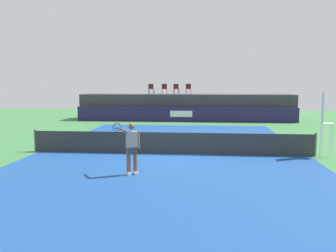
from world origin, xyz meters
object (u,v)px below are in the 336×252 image
(net_post_far, at_px, (315,145))
(tennis_player, at_px, (131,147))
(spectator_chair_far_left, at_px, (151,88))
(tennis_ball, at_px, (234,129))
(net_post_near, at_px, (35,140))
(spectator_chair_right, at_px, (188,88))
(spectator_chair_left, at_px, (164,88))
(spectator_chair_center, at_px, (176,88))
(umpire_chair, at_px, (325,119))

(net_post_far, xyz_separation_m, tennis_player, (-7.17, -3.75, 0.46))
(net_post_far, bearing_deg, spectator_chair_far_left, 121.23)
(net_post_far, xyz_separation_m, tennis_ball, (-2.68, 8.64, -0.46))
(net_post_near, bearing_deg, net_post_far, 0.00)
(spectator_chair_right, relative_size, net_post_near, 0.89)
(spectator_chair_left, bearing_deg, spectator_chair_center, -8.90)
(spectator_chair_far_left, bearing_deg, spectator_chair_right, 4.52)
(spectator_chair_center, bearing_deg, spectator_chair_far_left, 177.93)
(spectator_chair_center, distance_m, net_post_near, 16.21)
(spectator_chair_center, height_order, net_post_near, spectator_chair_center)
(spectator_chair_right, xyz_separation_m, tennis_player, (-1.14, -19.23, -1.73))
(spectator_chair_left, bearing_deg, tennis_ball, -50.89)
(umpire_chair, height_order, tennis_player, umpire_chair)
(tennis_player, bearing_deg, tennis_ball, 70.09)
(net_post_far, distance_m, tennis_player, 8.11)
(tennis_player, bearing_deg, umpire_chair, 26.65)
(net_post_far, distance_m, tennis_ball, 9.06)
(spectator_chair_center, height_order, net_post_far, spectator_chair_center)
(spectator_chair_far_left, bearing_deg, net_post_near, -101.74)
(spectator_chair_left, xyz_separation_m, tennis_ball, (5.42, -6.67, -2.66))
(spectator_chair_far_left, bearing_deg, tennis_player, -83.79)
(umpire_chair, height_order, net_post_near, umpire_chair)
(net_post_near, bearing_deg, tennis_player, -35.66)
(spectator_chair_center, xyz_separation_m, tennis_ball, (4.38, -6.51, -2.66))
(spectator_chair_left, xyz_separation_m, net_post_near, (-4.30, -15.31, -2.19))
(umpire_chair, distance_m, net_post_near, 12.78)
(umpire_chair, relative_size, net_post_far, 2.76)
(spectator_chair_far_left, bearing_deg, spectator_chair_center, -2.07)
(spectator_chair_center, distance_m, net_post_far, 16.86)
(spectator_chair_left, relative_size, umpire_chair, 0.32)
(spectator_chair_far_left, bearing_deg, umpire_chair, -57.83)
(spectator_chair_right, relative_size, umpire_chair, 0.32)
(umpire_chair, relative_size, net_post_near, 2.76)
(spectator_chair_far_left, distance_m, tennis_player, 19.17)
(spectator_chair_left, distance_m, spectator_chair_center, 1.05)
(umpire_chair, xyz_separation_m, tennis_ball, (-3.02, 8.63, -1.55))
(spectator_chair_right, height_order, net_post_near, spectator_chair_right)
(umpire_chair, xyz_separation_m, net_post_far, (-0.34, -0.01, -1.09))
(net_post_near, bearing_deg, tennis_ball, 41.65)
(spectator_chair_far_left, relative_size, spectator_chair_right, 1.00)
(spectator_chair_far_left, distance_m, spectator_chair_left, 1.14)
(spectator_chair_center, xyz_separation_m, net_post_near, (-5.34, -15.15, -2.19))
(spectator_chair_right, distance_m, tennis_ball, 8.06)
(tennis_player, distance_m, tennis_ball, 13.22)
(umpire_chair, bearing_deg, tennis_player, -153.35)
(net_post_far, height_order, tennis_ball, net_post_far)
(spectator_chair_right, xyz_separation_m, umpire_chair, (6.37, -15.47, -1.11))
(spectator_chair_center, xyz_separation_m, tennis_player, (-0.11, -18.90, -1.73))
(tennis_ball, bearing_deg, spectator_chair_right, 116.10)
(spectator_chair_far_left, distance_m, net_post_far, 17.94)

